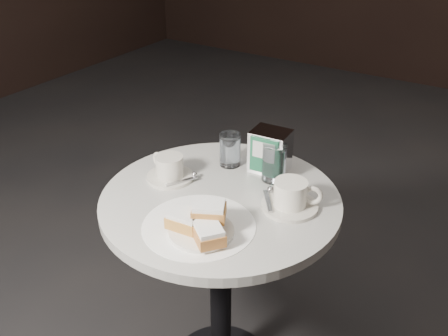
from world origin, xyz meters
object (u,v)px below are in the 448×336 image
coffee_cup_left (170,169)px  water_glass_left (230,150)px  coffee_cup_right (291,197)px  cafe_table (221,250)px  water_glass_right (274,163)px  beignet_plate (201,225)px  napkin_dispenser (270,151)px

coffee_cup_left → water_glass_left: water_glass_left is taller
coffee_cup_right → cafe_table: bearing=175.1°
water_glass_right → cafe_table: bearing=-116.3°
coffee_cup_right → beignet_plate: bearing=-141.5°
water_glass_right → napkin_dispenser: bearing=130.5°
cafe_table → beignet_plate: bearing=-72.5°
coffee_cup_right → water_glass_left: 0.30m
cafe_table → napkin_dispenser: bearing=77.7°
coffee_cup_left → napkin_dispenser: napkin_dispenser is taller
coffee_cup_left → water_glass_right: 0.32m
cafe_table → water_glass_right: bearing=63.7°
cafe_table → beignet_plate: (0.06, -0.18, 0.23)m
cafe_table → napkin_dispenser: napkin_dispenser is taller
water_glass_left → beignet_plate: bearing=-69.4°
beignet_plate → napkin_dispenser: 0.40m
cafe_table → water_glass_left: water_glass_left is taller
water_glass_right → napkin_dispenser: (-0.04, 0.04, 0.01)m
coffee_cup_left → coffee_cup_right: 0.39m
coffee_cup_right → water_glass_left: (-0.27, 0.12, 0.02)m
coffee_cup_left → water_glass_right: bearing=44.9°
beignet_plate → coffee_cup_left: 0.31m
coffee_cup_left → napkin_dispenser: size_ratio=1.30×
coffee_cup_left → beignet_plate: bearing=-23.4°
cafe_table → napkin_dispenser: 0.34m
coffee_cup_left → coffee_cup_right: coffee_cup_right is taller
beignet_plate → water_glass_right: water_glass_right is taller
water_glass_right → napkin_dispenser: napkin_dispenser is taller
beignet_plate → napkin_dispenser: napkin_dispenser is taller
coffee_cup_right → napkin_dispenser: (-0.15, 0.16, 0.03)m
coffee_cup_left → napkin_dispenser: 0.32m
coffee_cup_left → water_glass_right: (0.27, 0.16, 0.02)m
coffee_cup_right → napkin_dispenser: napkin_dispenser is taller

